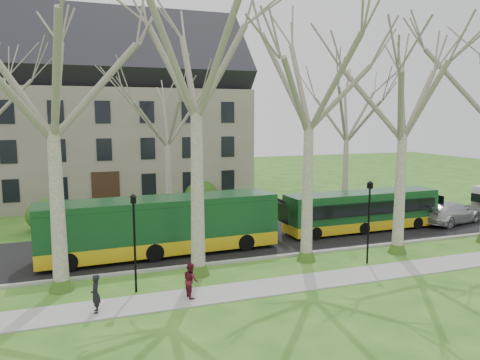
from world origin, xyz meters
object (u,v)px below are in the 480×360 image
(bus_lead, at_px, (161,225))
(bus_follow, at_px, (362,211))
(pedestrian_a, at_px, (96,294))
(pedestrian_b, at_px, (191,280))
(sedan, at_px, (450,212))

(bus_lead, height_order, bus_follow, bus_lead)
(pedestrian_a, bearing_deg, bus_follow, 116.01)
(pedestrian_b, bearing_deg, bus_follow, -69.68)
(bus_lead, bearing_deg, bus_follow, 1.03)
(bus_lead, distance_m, pedestrian_a, 7.99)
(bus_follow, bearing_deg, pedestrian_a, -157.13)
(pedestrian_a, relative_size, pedestrian_b, 1.02)
(bus_follow, bearing_deg, sedan, -3.99)
(sedan, height_order, pedestrian_a, sedan)
(bus_lead, height_order, sedan, bus_lead)
(bus_follow, relative_size, pedestrian_b, 7.25)
(bus_follow, distance_m, pedestrian_b, 15.56)
(bus_lead, height_order, pedestrian_a, bus_lead)
(bus_follow, xyz_separation_m, pedestrian_a, (-17.49, -7.82, -0.59))
(bus_lead, bearing_deg, pedestrian_a, -121.49)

